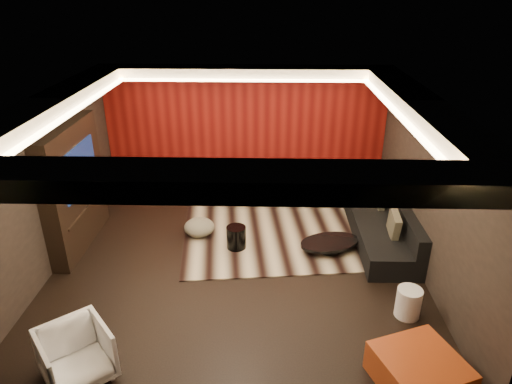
{
  "coord_description": "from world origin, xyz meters",
  "views": [
    {
      "loc": [
        0.49,
        -6.49,
        4.34
      ],
      "look_at": [
        0.3,
        0.6,
        1.05
      ],
      "focal_mm": 32.0,
      "sensor_mm": 36.0,
      "label": 1
    }
  ],
  "objects_px": {
    "white_side_table": "(408,303)",
    "armchair": "(76,355)",
    "coffee_table": "(329,245)",
    "drum_stool": "(236,237)",
    "sectional_sofa": "(328,202)",
    "orange_ottoman": "(419,372)"
  },
  "relations": [
    {
      "from": "white_side_table",
      "to": "drum_stool",
      "type": "bearing_deg",
      "value": 145.74
    },
    {
      "from": "coffee_table",
      "to": "armchair",
      "type": "distance_m",
      "value": 4.44
    },
    {
      "from": "coffee_table",
      "to": "sectional_sofa",
      "type": "xyz_separation_m",
      "value": [
        0.14,
        1.44,
        0.15
      ]
    },
    {
      "from": "armchair",
      "to": "sectional_sofa",
      "type": "distance_m",
      "value": 5.57
    },
    {
      "from": "drum_stool",
      "to": "sectional_sofa",
      "type": "bearing_deg",
      "value": 38.04
    },
    {
      "from": "white_side_table",
      "to": "orange_ottoman",
      "type": "relative_size",
      "value": 0.48
    },
    {
      "from": "drum_stool",
      "to": "sectional_sofa",
      "type": "distance_m",
      "value": 2.26
    },
    {
      "from": "armchair",
      "to": "coffee_table",
      "type": "bearing_deg",
      "value": 1.53
    },
    {
      "from": "coffee_table",
      "to": "armchair",
      "type": "relative_size",
      "value": 1.4
    },
    {
      "from": "drum_stool",
      "to": "white_side_table",
      "type": "bearing_deg",
      "value": -34.26
    },
    {
      "from": "coffee_table",
      "to": "sectional_sofa",
      "type": "distance_m",
      "value": 1.46
    },
    {
      "from": "white_side_table",
      "to": "armchair",
      "type": "distance_m",
      "value": 4.41
    },
    {
      "from": "drum_stool",
      "to": "white_side_table",
      "type": "height_order",
      "value": "white_side_table"
    },
    {
      "from": "coffee_table",
      "to": "orange_ottoman",
      "type": "relative_size",
      "value": 1.18
    },
    {
      "from": "coffee_table",
      "to": "orange_ottoman",
      "type": "bearing_deg",
      "value": -76.81
    },
    {
      "from": "drum_stool",
      "to": "sectional_sofa",
      "type": "relative_size",
      "value": 0.11
    },
    {
      "from": "white_side_table",
      "to": "orange_ottoman",
      "type": "xyz_separation_m",
      "value": [
        -0.22,
        -1.24,
        -0.02
      ]
    },
    {
      "from": "orange_ottoman",
      "to": "armchair",
      "type": "distance_m",
      "value": 4.02
    },
    {
      "from": "armchair",
      "to": "orange_ottoman",
      "type": "bearing_deg",
      "value": -39.75
    },
    {
      "from": "drum_stool",
      "to": "white_side_table",
      "type": "distance_m",
      "value": 3.08
    },
    {
      "from": "coffee_table",
      "to": "armchair",
      "type": "height_order",
      "value": "armchair"
    },
    {
      "from": "coffee_table",
      "to": "white_side_table",
      "type": "xyz_separation_m",
      "value": [
        0.9,
        -1.68,
        0.11
      ]
    }
  ]
}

